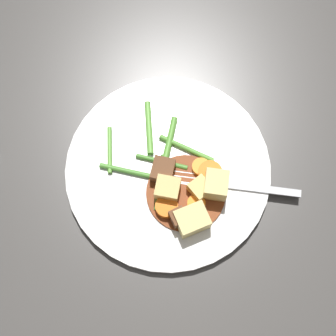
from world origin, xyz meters
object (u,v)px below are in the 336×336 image
(carrot_slice_3, at_px, (196,204))
(fork, at_px, (231,185))
(carrot_slice_0, at_px, (201,167))
(carrot_slice_2, at_px, (210,173))
(potato_chunk_2, at_px, (200,189))
(meat_chunk_0, at_px, (163,171))
(meat_chunk_1, at_px, (178,218))
(potato_chunk_1, at_px, (216,185))
(potato_chunk_3, at_px, (192,220))
(carrot_slice_1, at_px, (167,207))
(potato_chunk_0, at_px, (168,189))
(dinner_plate, at_px, (168,169))

(carrot_slice_3, relative_size, fork, 0.16)
(carrot_slice_0, bearing_deg, carrot_slice_2, 6.64)
(potato_chunk_2, height_order, meat_chunk_0, meat_chunk_0)
(carrot_slice_0, distance_m, meat_chunk_1, 0.08)
(potato_chunk_1, distance_m, potato_chunk_2, 0.02)
(carrot_slice_2, bearing_deg, potato_chunk_3, -68.34)
(potato_chunk_1, bearing_deg, meat_chunk_1, -96.43)
(carrot_slice_1, xyz_separation_m, carrot_slice_2, (0.01, 0.07, -0.00))
(carrot_slice_3, distance_m, meat_chunk_0, 0.06)
(carrot_slice_0, xyz_separation_m, potato_chunk_0, (-0.01, -0.05, 0.01))
(carrot_slice_3, bearing_deg, meat_chunk_0, 178.09)
(meat_chunk_1, bearing_deg, meat_chunk_0, 150.17)
(potato_chunk_2, distance_m, meat_chunk_0, 0.05)
(carrot_slice_3, xyz_separation_m, fork, (0.02, 0.05, -0.00))
(carrot_slice_3, distance_m, potato_chunk_2, 0.02)
(dinner_plate, bearing_deg, carrot_slice_3, -11.05)
(potato_chunk_2, xyz_separation_m, fork, (0.03, 0.03, -0.01))
(carrot_slice_1, bearing_deg, carrot_slice_3, 49.74)
(carrot_slice_1, bearing_deg, potato_chunk_1, 65.44)
(dinner_plate, bearing_deg, meat_chunk_0, -84.94)
(carrot_slice_1, distance_m, carrot_slice_3, 0.04)
(carrot_slice_1, bearing_deg, potato_chunk_3, 13.28)
(carrot_slice_0, bearing_deg, potato_chunk_2, -50.69)
(carrot_slice_1, distance_m, potato_chunk_3, 0.04)
(potato_chunk_2, bearing_deg, carrot_slice_1, -108.75)
(potato_chunk_0, distance_m, meat_chunk_0, 0.03)
(carrot_slice_3, bearing_deg, potato_chunk_3, -62.26)
(meat_chunk_1, bearing_deg, carrot_slice_0, 109.39)
(carrot_slice_3, xyz_separation_m, potato_chunk_3, (0.01, -0.02, 0.01))
(potato_chunk_2, height_order, meat_chunk_1, meat_chunk_1)
(carrot_slice_1, height_order, potato_chunk_3, potato_chunk_3)
(carrot_slice_1, relative_size, fork, 0.20)
(carrot_slice_2, bearing_deg, meat_chunk_0, -138.43)
(carrot_slice_1, relative_size, potato_chunk_0, 0.98)
(dinner_plate, distance_m, carrot_slice_0, 0.05)
(dinner_plate, height_order, potato_chunk_1, potato_chunk_1)
(carrot_slice_0, relative_size, meat_chunk_1, 1.02)
(carrot_slice_1, distance_m, meat_chunk_0, 0.05)
(potato_chunk_3, relative_size, meat_chunk_0, 1.26)
(potato_chunk_3, bearing_deg, carrot_slice_0, 122.70)
(potato_chunk_1, bearing_deg, carrot_slice_0, 165.48)
(carrot_slice_1, relative_size, meat_chunk_0, 0.94)
(potato_chunk_0, distance_m, fork, 0.09)
(potato_chunk_2, distance_m, potato_chunk_3, 0.04)
(carrot_slice_0, relative_size, potato_chunk_3, 0.60)
(carrot_slice_2, bearing_deg, carrot_slice_1, -98.41)
(potato_chunk_1, bearing_deg, carrot_slice_3, -96.05)
(carrot_slice_0, height_order, potato_chunk_3, potato_chunk_3)
(meat_chunk_1, bearing_deg, carrot_slice_3, 83.16)
(potato_chunk_0, height_order, meat_chunk_1, potato_chunk_0)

